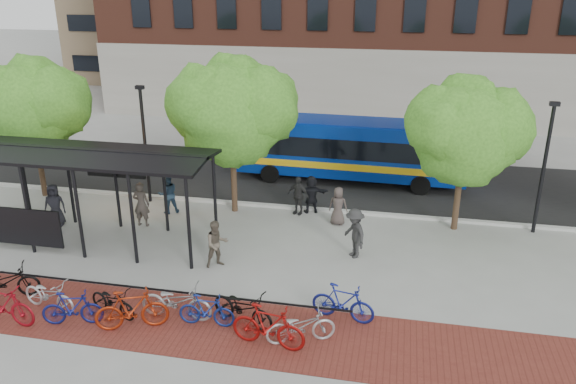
% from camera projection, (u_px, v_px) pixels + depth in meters
% --- Properties ---
extents(ground, '(160.00, 160.00, 0.00)m').
position_uv_depth(ground, '(288.00, 252.00, 20.27)').
color(ground, '#9E9E99').
rests_on(ground, ground).
extents(asphalt_street, '(160.00, 8.00, 0.01)m').
position_uv_depth(asphalt_street, '(321.00, 179.00, 27.59)').
color(asphalt_street, black).
rests_on(asphalt_street, ground).
extents(curb, '(160.00, 0.25, 0.12)m').
position_uv_depth(curb, '(307.00, 209.00, 23.91)').
color(curb, '#B7B7B2').
rests_on(curb, ground).
extents(brick_strip, '(24.00, 3.00, 0.01)m').
position_uv_depth(brick_strip, '(185.00, 324.00, 16.08)').
color(brick_strip, maroon).
rests_on(brick_strip, ground).
extents(bike_rack_rail, '(12.00, 0.05, 0.95)m').
position_uv_depth(bike_rack_rail, '(156.00, 302.00, 17.15)').
color(bike_rack_rail, black).
rests_on(bike_rack_rail, ground).
extents(bus_shelter, '(10.60, 3.07, 3.60)m').
position_uv_depth(bus_shelter, '(66.00, 163.00, 20.29)').
color(bus_shelter, black).
rests_on(bus_shelter, ground).
extents(tree_a, '(4.90, 4.00, 6.18)m').
position_uv_depth(tree_a, '(33.00, 103.00, 24.06)').
color(tree_a, '#382619').
rests_on(tree_a, ground).
extents(tree_b, '(5.15, 4.20, 6.47)m').
position_uv_depth(tree_b, '(234.00, 107.00, 22.29)').
color(tree_b, '#382619').
rests_on(tree_b, ground).
extents(tree_c, '(4.66, 3.80, 5.92)m').
position_uv_depth(tree_c, '(468.00, 129.00, 20.74)').
color(tree_c, '#382619').
rests_on(tree_c, ground).
extents(lamp_post_left, '(0.35, 0.20, 5.12)m').
position_uv_depth(lamp_post_left, '(145.00, 141.00, 23.90)').
color(lamp_post_left, black).
rests_on(lamp_post_left, ground).
extents(lamp_post_right, '(0.35, 0.20, 5.12)m').
position_uv_depth(lamp_post_right, '(544.00, 165.00, 20.89)').
color(lamp_post_right, black).
rests_on(lamp_post_right, ground).
extents(bus, '(11.11, 2.87, 2.98)m').
position_uv_depth(bus, '(348.00, 146.00, 26.85)').
color(bus, navy).
rests_on(bus, ground).
extents(bike_0, '(2.15, 1.45, 1.07)m').
position_uv_depth(bike_0, '(5.00, 282.00, 17.23)').
color(bike_0, black).
rests_on(bike_0, ground).
extents(bike_1, '(2.08, 0.70, 1.23)m').
position_uv_depth(bike_1, '(3.00, 305.00, 15.87)').
color(bike_1, maroon).
rests_on(bike_1, ground).
extents(bike_2, '(2.00, 1.07, 1.00)m').
position_uv_depth(bike_2, '(49.00, 295.00, 16.61)').
color(bike_2, '#B8B8BB').
rests_on(bike_2, ground).
extents(bike_3, '(1.80, 0.92, 1.04)m').
position_uv_depth(bike_3, '(72.00, 308.00, 15.89)').
color(bike_3, navy).
rests_on(bike_3, ground).
extents(bike_4, '(1.82, 1.13, 0.90)m').
position_uv_depth(bike_4, '(113.00, 301.00, 16.36)').
color(bike_4, black).
rests_on(bike_4, ground).
extents(bike_5, '(2.11, 1.30, 1.23)m').
position_uv_depth(bike_5, '(132.00, 310.00, 15.65)').
color(bike_5, maroon).
rests_on(bike_5, ground).
extents(bike_6, '(2.13, 0.75, 1.12)m').
position_uv_depth(bike_6, '(176.00, 301.00, 16.16)').
color(bike_6, gray).
rests_on(bike_6, ground).
extents(bike_7, '(1.66, 0.51, 0.99)m').
position_uv_depth(bike_7, '(206.00, 310.00, 15.83)').
color(bike_7, navy).
rests_on(bike_7, ground).
extents(bike_8, '(2.18, 1.42, 1.08)m').
position_uv_depth(bike_8, '(243.00, 307.00, 15.89)').
color(bike_8, black).
rests_on(bike_8, ground).
extents(bike_9, '(2.14, 0.88, 1.25)m').
position_uv_depth(bike_9, '(268.00, 326.00, 14.89)').
color(bike_9, maroon).
rests_on(bike_9, ground).
extents(bike_10, '(2.03, 1.33, 1.01)m').
position_uv_depth(bike_10, '(301.00, 326.00, 15.12)').
color(bike_10, '#ABACAE').
rests_on(bike_10, ground).
extents(bike_11, '(1.93, 0.87, 1.12)m').
position_uv_depth(bike_11, '(343.00, 303.00, 16.09)').
color(bike_11, navy).
rests_on(bike_11, ground).
extents(pedestrian_0, '(0.96, 0.75, 1.73)m').
position_uv_depth(pedestrian_0, '(55.00, 205.00, 22.17)').
color(pedestrian_0, black).
rests_on(pedestrian_0, ground).
extents(pedestrian_1, '(0.67, 0.45, 1.83)m').
position_uv_depth(pedestrian_1, '(141.00, 204.00, 22.13)').
color(pedestrian_1, '#38322D').
rests_on(pedestrian_1, ground).
extents(pedestrian_2, '(1.05, 1.00, 1.71)m').
position_uv_depth(pedestrian_2, '(168.00, 194.00, 23.35)').
color(pedestrian_2, '#1C2F43').
rests_on(pedestrian_2, ground).
extents(pedestrian_4, '(1.04, 0.69, 1.64)m').
position_uv_depth(pedestrian_4, '(298.00, 195.00, 23.28)').
color(pedestrian_4, '#272727').
rests_on(pedestrian_4, ground).
extents(pedestrian_5, '(1.57, 0.94, 1.61)m').
position_uv_depth(pedestrian_5, '(311.00, 194.00, 23.42)').
color(pedestrian_5, black).
rests_on(pedestrian_5, ground).
extents(pedestrian_6, '(0.81, 0.57, 1.57)m').
position_uv_depth(pedestrian_6, '(338.00, 206.00, 22.30)').
color(pedestrian_6, '#443A37').
rests_on(pedestrian_6, ground).
extents(pedestrian_8, '(1.02, 0.99, 1.66)m').
position_uv_depth(pedestrian_8, '(217.00, 244.00, 19.02)').
color(pedestrian_8, brown).
rests_on(pedestrian_8, ground).
extents(pedestrian_9, '(1.21, 1.34, 1.81)m').
position_uv_depth(pedestrian_9, '(354.00, 233.00, 19.64)').
color(pedestrian_9, '#2B2B2B').
rests_on(pedestrian_9, ground).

